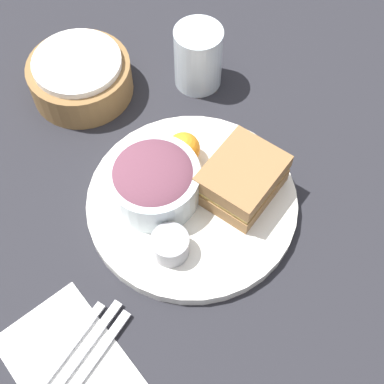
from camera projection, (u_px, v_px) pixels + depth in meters
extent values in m
plane|color=#232328|center=(192.00, 206.00, 0.80)|extent=(4.00, 4.00, 0.00)
cylinder|color=white|center=(192.00, 202.00, 0.80)|extent=(0.31, 0.31, 0.02)
cube|color=olive|center=(241.00, 185.00, 0.78)|extent=(0.13, 0.12, 0.03)
cube|color=#E5C666|center=(242.00, 179.00, 0.77)|extent=(0.13, 0.12, 0.01)
cube|color=olive|center=(243.00, 172.00, 0.75)|extent=(0.13, 0.12, 0.03)
cylinder|color=silver|center=(154.00, 183.00, 0.77)|extent=(0.13, 0.13, 0.06)
ellipsoid|color=brown|center=(153.00, 175.00, 0.75)|extent=(0.12, 0.12, 0.04)
cylinder|color=#99999E|center=(170.00, 245.00, 0.73)|extent=(0.05, 0.05, 0.04)
sphere|color=orange|center=(184.00, 149.00, 0.80)|extent=(0.05, 0.05, 0.05)
cylinder|color=silver|center=(198.00, 57.00, 0.88)|extent=(0.08, 0.08, 0.11)
cylinder|color=olive|center=(80.00, 79.00, 0.89)|extent=(0.17, 0.17, 0.06)
cylinder|color=white|center=(76.00, 63.00, 0.86)|extent=(0.15, 0.15, 0.01)
cube|color=white|center=(72.00, 368.00, 0.68)|extent=(0.13, 0.20, 0.00)
cube|color=silver|center=(82.00, 375.00, 0.67)|extent=(0.19, 0.07, 0.01)
cube|color=silver|center=(71.00, 367.00, 0.68)|extent=(0.20, 0.07, 0.01)
cube|color=silver|center=(60.00, 359.00, 0.68)|extent=(0.17, 0.06, 0.01)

